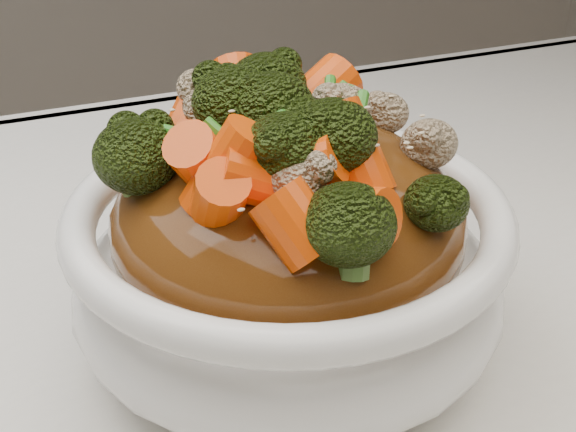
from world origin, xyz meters
name	(u,v)px	position (x,y,z in m)	size (l,w,h in m)	color
tablecloth	(215,418)	(0.00, 0.00, 0.73)	(1.20, 0.80, 0.04)	white
bowl	(288,272)	(0.05, 0.02, 0.79)	(0.23, 0.23, 0.09)	white
sauce_base	(288,221)	(0.05, 0.02, 0.83)	(0.18, 0.18, 0.10)	#5A300F
carrots	(288,101)	(0.05, 0.02, 0.89)	(0.18, 0.18, 0.05)	#F54E08
broccoli	(288,103)	(0.05, 0.02, 0.89)	(0.18, 0.18, 0.05)	black
cauliflower	(288,107)	(0.05, 0.02, 0.89)	(0.18, 0.18, 0.04)	tan
scallions	(288,99)	(0.05, 0.02, 0.89)	(0.13, 0.13, 0.02)	#29701A
sesame_seeds	(288,99)	(0.05, 0.02, 0.89)	(0.16, 0.16, 0.01)	beige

